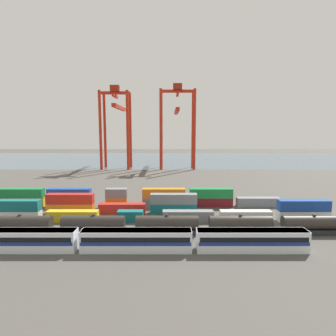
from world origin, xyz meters
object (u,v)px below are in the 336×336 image
(shipping_container_8, at_px, (302,216))
(shipping_container_17, at_px, (22,202))
(passenger_train, at_px, (136,239))
(freight_tank_row, at_px, (166,225))
(shipping_container_2, at_px, (15,216))
(shipping_container_14, at_px, (122,208))
(gantry_crane_west, at_px, (116,118))
(gantry_crane_central, at_px, (177,118))

(shipping_container_8, relative_size, shipping_container_17, 1.00)
(passenger_train, bearing_deg, freight_tank_row, 57.02)
(freight_tank_row, relative_size, shipping_container_2, 6.18)
(passenger_train, height_order, shipping_container_14, passenger_train)
(passenger_train, xyz_separation_m, gantry_crane_west, (-23.18, 113.55, 26.03))
(passenger_train, height_order, gantry_crane_west, gantry_crane_west)
(passenger_train, distance_m, gantry_crane_west, 118.78)
(passenger_train, bearing_deg, gantry_crane_west, 101.54)
(shipping_container_17, xyz_separation_m, gantry_crane_west, (12.59, 83.55, 26.88))
(freight_tank_row, distance_m, shipping_container_17, 46.55)
(shipping_container_14, height_order, gantry_crane_central, gantry_crane_central)
(shipping_container_8, bearing_deg, shipping_container_2, 180.00)
(freight_tank_row, bearing_deg, passenger_train, -122.98)
(shipping_container_2, xyz_separation_m, gantry_crane_central, (41.75, 96.71, 26.81))
(gantry_crane_west, bearing_deg, gantry_crane_central, -0.16)
(freight_tank_row, height_order, shipping_container_14, freight_tank_row)
(freight_tank_row, bearing_deg, shipping_container_17, 152.41)
(gantry_crane_west, bearing_deg, shipping_container_2, -94.54)
(shipping_container_2, bearing_deg, shipping_container_8, 0.00)
(freight_tank_row, height_order, gantry_crane_west, gantry_crane_west)
(gantry_crane_west, relative_size, gantry_crane_central, 0.98)
(gantry_crane_west, distance_m, gantry_crane_central, 34.06)
(freight_tank_row, height_order, shipping_container_8, freight_tank_row)
(freight_tank_row, relative_size, shipping_container_17, 6.18)
(passenger_train, relative_size, gantry_crane_central, 1.33)
(passenger_train, distance_m, shipping_container_8, 41.55)
(freight_tank_row, bearing_deg, gantry_crane_central, 87.06)
(shipping_container_17, bearing_deg, passenger_train, -40.00)
(shipping_container_2, xyz_separation_m, gantry_crane_west, (7.69, 96.80, 26.88))
(gantry_crane_central, bearing_deg, shipping_container_8, -74.33)
(gantry_crane_west, bearing_deg, freight_tank_row, -74.75)
(shipping_container_2, bearing_deg, shipping_container_14, 15.12)
(shipping_container_8, distance_m, gantry_crane_west, 117.63)
(gantry_crane_central, bearing_deg, shipping_container_2, -113.35)
(shipping_container_8, height_order, gantry_crane_central, gantry_crane_central)
(shipping_container_17, bearing_deg, shipping_container_8, -10.18)
(shipping_container_17, height_order, gantry_crane_west, gantry_crane_west)
(shipping_container_2, bearing_deg, passenger_train, -28.50)
(shipping_container_2, relative_size, shipping_container_14, 1.00)
(shipping_container_8, bearing_deg, shipping_container_17, 169.82)
(passenger_train, distance_m, shipping_container_17, 46.70)
(shipping_container_17, relative_size, gantry_crane_central, 0.26)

